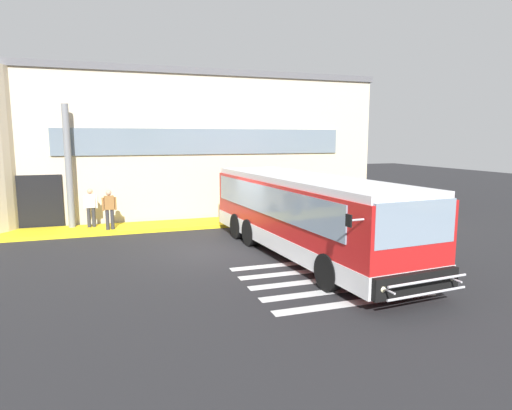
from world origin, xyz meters
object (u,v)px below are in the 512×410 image
object	(u,v)px
bus_main_foreground	(305,217)
passenger_near_column	(91,205)
passenger_by_doorway	(109,208)
entry_support_column	(69,167)

from	to	relation	value
bus_main_foreground	passenger_near_column	size ratio (longest dim) A/B	6.57
bus_main_foreground	passenger_by_doorway	world-z (taller)	bus_main_foreground
passenger_near_column	passenger_by_doorway	size ratio (longest dim) A/B	1.00
bus_main_foreground	passenger_by_doorway	bearing A→B (deg)	136.36
entry_support_column	bus_main_foreground	distance (m)	10.55
entry_support_column	passenger_by_doorway	size ratio (longest dim) A/B	3.12
bus_main_foreground	passenger_near_column	xyz separation A→B (m)	(-6.98, 6.78, -0.22)
passenger_near_column	bus_main_foreground	bearing A→B (deg)	-44.16
entry_support_column	passenger_by_doorway	xyz separation A→B (m)	(1.56, -1.05, -1.69)
entry_support_column	passenger_near_column	distance (m)	1.85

